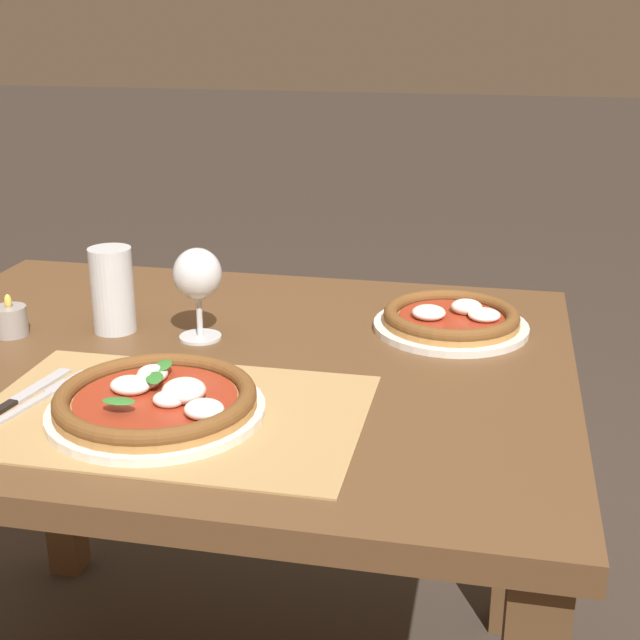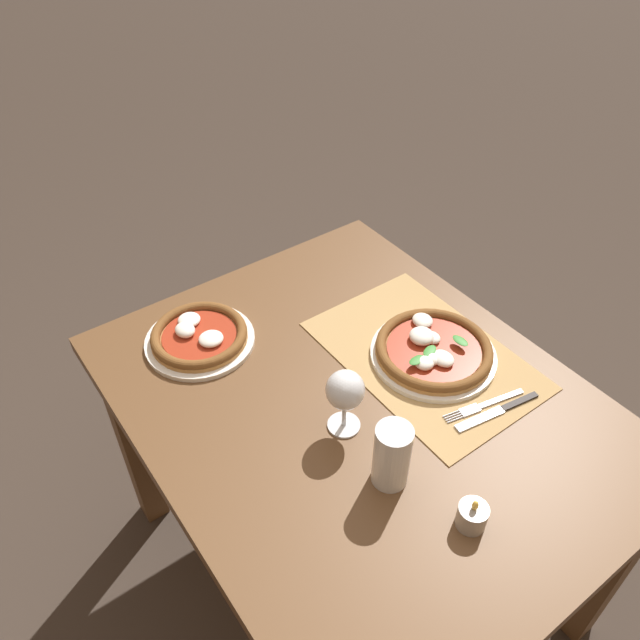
{
  "view_description": "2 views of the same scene",
  "coord_description": "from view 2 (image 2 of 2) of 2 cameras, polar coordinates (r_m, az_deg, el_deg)",
  "views": [
    {
      "loc": [
        0.44,
        -1.24,
        1.27
      ],
      "look_at": [
        0.19,
        -0.04,
        0.83
      ],
      "focal_mm": 50.0,
      "sensor_mm": 36.0,
      "label": 1
    },
    {
      "loc": [
        -0.68,
        0.6,
        1.78
      ],
      "look_at": [
        0.21,
        -0.04,
        0.8
      ],
      "focal_mm": 35.0,
      "sensor_mm": 36.0,
      "label": 2
    }
  ],
  "objects": [
    {
      "name": "wine_glass",
      "position": [
        1.25,
        2.31,
        -6.62
      ],
      "size": [
        0.08,
        0.08,
        0.16
      ],
      "color": "silver",
      "rests_on": "dining_table"
    },
    {
      "name": "pizza_far",
      "position": [
        1.52,
        -10.99,
        -1.48
      ],
      "size": [
        0.26,
        0.26,
        0.05
      ],
      "color": "silver",
      "rests_on": "dining_table"
    },
    {
      "name": "dining_table",
      "position": [
        1.47,
        3.42,
        -10.11
      ],
      "size": [
        1.14,
        0.9,
        0.74
      ],
      "color": "brown",
      "rests_on": "ground"
    },
    {
      "name": "paper_placemat",
      "position": [
        1.49,
        9.47,
        -3.16
      ],
      "size": [
        0.52,
        0.35,
        0.0
      ],
      "primitive_type": "cube",
      "color": "#A88451",
      "rests_on": "dining_table"
    },
    {
      "name": "pint_glass",
      "position": [
        1.21,
        6.58,
        -12.29
      ],
      "size": [
        0.07,
        0.07,
        0.15
      ],
      "color": "silver",
      "rests_on": "dining_table"
    },
    {
      "name": "pizza_near",
      "position": [
        1.48,
        10.25,
        -2.67
      ],
      "size": [
        0.29,
        0.29,
        0.05
      ],
      "color": "silver",
      "rests_on": "paper_placemat"
    },
    {
      "name": "fork",
      "position": [
        1.41,
        14.74,
        -7.54
      ],
      "size": [
        0.06,
        0.2,
        0.0
      ],
      "color": "#B7B7BC",
      "rests_on": "paper_placemat"
    },
    {
      "name": "knife",
      "position": [
        1.4,
        15.91,
        -8.04
      ],
      "size": [
        0.05,
        0.22,
        0.01
      ],
      "color": "black",
      "rests_on": "paper_placemat"
    },
    {
      "name": "ground_plane",
      "position": [
        2.0,
        2.66,
        -21.3
      ],
      "size": [
        24.0,
        24.0,
        0.0
      ],
      "primitive_type": "plane",
      "color": "#382D26"
    },
    {
      "name": "votive_candle",
      "position": [
        1.22,
        13.71,
        -17.06
      ],
      "size": [
        0.06,
        0.06,
        0.07
      ],
      "color": "gray",
      "rests_on": "dining_table"
    }
  ]
}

